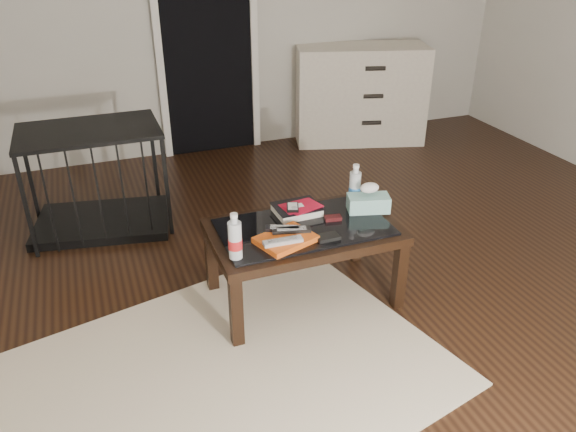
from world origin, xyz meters
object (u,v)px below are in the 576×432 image
(dresser, at_px, (360,94))
(water_bottle_left, at_px, (235,236))
(coffee_table, at_px, (304,237))
(pet_crate, at_px, (99,196))
(water_bottle_right, at_px, (355,184))
(tissue_box, at_px, (368,203))
(textbook, at_px, (297,209))

(dresser, height_order, water_bottle_left, dresser)
(coffee_table, distance_m, pet_crate, 1.64)
(pet_crate, height_order, water_bottle_right, pet_crate)
(tissue_box, bearing_deg, coffee_table, -157.89)
(textbook, distance_m, tissue_box, 0.40)
(pet_crate, bearing_deg, water_bottle_left, -58.06)
(water_bottle_left, distance_m, tissue_box, 0.87)
(coffee_table, relative_size, tissue_box, 4.35)
(dresser, bearing_deg, water_bottle_right, -101.73)
(water_bottle_right, bearing_deg, water_bottle_left, -157.42)
(coffee_table, distance_m, tissue_box, 0.42)
(dresser, distance_m, pet_crate, 2.66)
(tissue_box, bearing_deg, textbook, -179.80)
(dresser, distance_m, textbook, 2.54)
(dresser, relative_size, water_bottle_left, 5.43)
(textbook, relative_size, tissue_box, 1.09)
(coffee_table, bearing_deg, water_bottle_left, -157.72)
(dresser, distance_m, water_bottle_right, 2.36)
(dresser, xyz_separation_m, textbook, (-1.46, -2.09, 0.03))
(water_bottle_left, bearing_deg, coffee_table, 22.28)
(pet_crate, bearing_deg, textbook, -37.49)
(coffee_table, height_order, water_bottle_left, water_bottle_left)
(pet_crate, xyz_separation_m, tissue_box, (1.41, -1.24, 0.28))
(textbook, relative_size, water_bottle_left, 1.05)
(water_bottle_left, relative_size, tissue_box, 1.03)
(coffee_table, height_order, tissue_box, tissue_box)
(textbook, bearing_deg, coffee_table, -99.43)
(pet_crate, bearing_deg, water_bottle_right, -28.79)
(coffee_table, distance_m, textbook, 0.18)
(dresser, height_order, textbook, dresser)
(dresser, xyz_separation_m, water_bottle_left, (-1.90, -2.41, 0.13))
(water_bottle_left, height_order, water_bottle_right, same)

